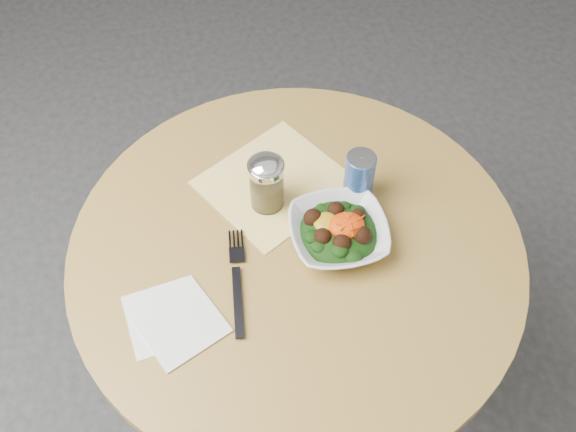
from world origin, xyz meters
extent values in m
plane|color=#2A2A2C|center=(0.00, 0.00, 0.00)|extent=(6.00, 6.00, 0.00)
cylinder|color=black|center=(0.00, 0.00, 0.01)|extent=(0.52, 0.52, 0.03)
cylinder|color=black|center=(0.00, 0.00, 0.35)|extent=(0.10, 0.10, 0.71)
cylinder|color=#B98B42|center=(0.00, 0.00, 0.73)|extent=(0.90, 0.90, 0.04)
cube|color=yellow|center=(-0.01, 0.16, 0.75)|extent=(0.36, 0.35, 0.00)
cube|color=white|center=(-0.27, -0.11, 0.75)|extent=(0.15, 0.15, 0.00)
cube|color=white|center=(-0.24, -0.13, 0.75)|extent=(0.18, 0.18, 0.00)
imported|color=silver|center=(0.08, -0.01, 0.77)|extent=(0.20, 0.20, 0.05)
ellipsoid|color=black|center=(0.08, -0.01, 0.77)|extent=(0.16, 0.16, 0.05)
ellipsoid|color=#BC8C12|center=(0.06, 0.00, 0.80)|extent=(0.05, 0.05, 0.02)
ellipsoid|color=#F75405|center=(0.09, -0.01, 0.80)|extent=(0.07, 0.06, 0.03)
cube|color=black|center=(-0.14, -0.11, 0.76)|extent=(0.03, 0.15, 0.00)
cube|color=black|center=(-0.12, 0.01, 0.76)|extent=(0.04, 0.08, 0.00)
cylinder|color=silver|center=(-0.04, 0.11, 0.81)|extent=(0.07, 0.07, 0.10)
cylinder|color=#A7884E|center=(-0.04, 0.11, 0.78)|extent=(0.06, 0.06, 0.06)
cylinder|color=white|center=(-0.04, 0.11, 0.86)|extent=(0.07, 0.07, 0.01)
ellipsoid|color=white|center=(-0.04, 0.11, 0.87)|extent=(0.07, 0.07, 0.03)
cylinder|color=navy|center=(0.15, 0.09, 0.81)|extent=(0.06, 0.06, 0.11)
cylinder|color=silver|center=(0.15, 0.09, 0.86)|extent=(0.06, 0.06, 0.00)
cube|color=silver|center=(0.15, 0.10, 0.87)|extent=(0.01, 0.02, 0.00)
camera|label=1|loc=(-0.17, -0.69, 1.80)|focal=40.00mm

